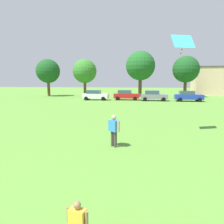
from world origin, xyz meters
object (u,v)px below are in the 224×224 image
kite (183,42)px  parked_car_gray_2 (154,96)px  child_kite_flyer (77,221)px  tree_far_left (48,71)px  tree_right (140,66)px  parked_car_blue_3 (188,96)px  adult_bystander (114,128)px  parked_car_red_1 (126,95)px  tree_left (85,71)px  parked_car_white_0 (95,95)px  tree_far_right (186,69)px

kite → parked_car_gray_2: kite is taller
child_kite_flyer → tree_far_left: 45.06m
tree_right → parked_car_blue_3: bearing=-51.2°
adult_bystander → parked_car_red_1: 26.90m
parked_car_gray_2 → parked_car_blue_3: size_ratio=1.00×
tree_left → tree_far_left: bearing=-174.5°
child_kite_flyer → tree_far_left: (-18.80, 40.68, 4.68)m
parked_car_white_0 → parked_car_blue_3: same height
kite → tree_far_left: 37.88m
parked_car_red_1 → tree_left: size_ratio=0.55×
parked_car_white_0 → tree_far_left: bearing=146.1°
child_kite_flyer → parked_car_gray_2: (2.87, 32.59, 0.28)m
tree_left → parked_car_red_1: bearing=-40.2°
adult_bystander → parked_car_white_0: bearing=146.0°
kite → tree_far_left: bearing=125.9°
tree_far_left → adult_bystander: bearing=-61.3°
adult_bystander → parked_car_red_1: (-1.49, 26.86, -0.09)m
adult_bystander → child_kite_flyer: bearing=-46.8°
parked_car_blue_3 → tree_left: bearing=155.0°
kite → parked_car_blue_3: 23.38m
adult_bystander → tree_right: size_ratio=0.17×
child_kite_flyer → parked_car_gray_2: bearing=98.6°
parked_car_red_1 → tree_right: tree_right is taller
child_kite_flyer → parked_car_red_1: parked_car_red_1 is taller
adult_bystander → parked_car_blue_3: size_ratio=0.37×
parked_car_white_0 → parked_car_gray_2: bearing=-0.5°
parked_car_gray_2 → tree_far_right: size_ratio=0.53×
tree_left → parked_car_white_0: bearing=-64.7°
tree_far_right → parked_car_white_0: bearing=-151.5°
tree_left → tree_right: (11.55, 0.69, 1.04)m
parked_car_gray_2 → tree_far_right: bearing=53.8°
adult_bystander → kite: 6.71m
kite → parked_car_white_0: size_ratio=0.33×
parked_car_white_0 → adult_bystander: bearing=-75.6°
tree_left → tree_right: 11.62m
parked_car_white_0 → tree_left: tree_left is taller
adult_bystander → parked_car_red_1: bearing=134.8°
parked_car_gray_2 → tree_left: size_ratio=0.55×
parked_car_red_1 → tree_right: size_ratio=0.46×
adult_bystander → parked_car_gray_2: (3.06, 25.92, -0.09)m
kite → parked_car_white_0: kite is taller
child_kite_flyer → adult_bystander: 6.68m
child_kite_flyer → tree_far_right: 42.84m
parked_car_blue_3 → tree_far_right: (1.09, 9.10, 4.61)m
tree_right → adult_bystander: bearing=-91.1°
child_kite_flyer → tree_far_right: size_ratio=0.12×
adult_bystander → tree_right: 35.86m
parked_car_red_1 → tree_right: bearing=75.7°
child_kite_flyer → kite: bearing=84.7°
parked_car_white_0 → kite: bearing=-65.5°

